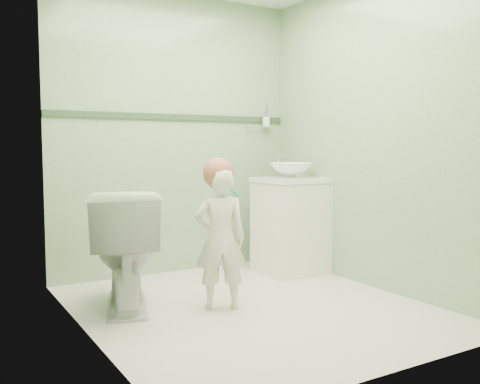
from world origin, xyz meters
TOP-DOWN VIEW (x-y plane):
  - ground at (0.00, 0.00)m, footprint 2.50×2.50m
  - room_shell at (0.00, 0.00)m, footprint 2.50×2.54m
  - trim_stripe at (0.00, 1.24)m, footprint 2.20×0.02m
  - vanity at (0.84, 0.70)m, footprint 0.52×0.50m
  - counter at (0.84, 0.70)m, footprint 0.54×0.52m
  - basin at (0.84, 0.70)m, footprint 0.37×0.37m
  - faucet at (0.84, 0.89)m, footprint 0.03×0.13m
  - cup_holder at (0.89, 1.18)m, footprint 0.26×0.07m
  - toilet at (-0.74, 0.43)m, footprint 0.68×0.90m
  - toddler at (-0.19, 0.08)m, footprint 0.41×0.34m
  - hair_cap at (-0.19, 0.11)m, footprint 0.21×0.21m
  - teal_toothbrush at (-0.17, -0.06)m, footprint 0.11×0.14m

SIDE VIEW (x-z plane):
  - ground at x=0.00m, z-range 0.00..0.00m
  - vanity at x=0.84m, z-range 0.00..0.80m
  - toilet at x=-0.74m, z-range 0.00..0.81m
  - toddler at x=-0.19m, z-range 0.00..0.95m
  - teal_toothbrush at x=-0.17m, z-range 0.76..0.84m
  - counter at x=0.84m, z-range 0.79..0.83m
  - basin at x=0.84m, z-range 0.83..0.96m
  - hair_cap at x=-0.19m, z-range 0.81..1.02m
  - faucet at x=0.84m, z-range 0.88..1.06m
  - room_shell at x=0.00m, z-range 0.00..2.40m
  - cup_holder at x=0.89m, z-range 1.22..1.44m
  - trim_stripe at x=0.00m, z-range 1.33..1.38m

